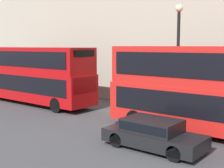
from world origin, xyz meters
The scene contains 5 objects.
bus_leading centered at (1.60, 6.73, 2.41)m, with size 2.59×11.07×4.37m.
bus_second_in_queue centered at (1.60, 20.96, 2.36)m, with size 2.59×11.23×4.27m.
car_hatchback centered at (-1.80, 8.19, 0.69)m, with size 1.85×4.35×1.28m.
street_lamp centered at (3.57, 9.81, 4.14)m, with size 0.44×0.44×6.74m.
pedestrian centered at (4.02, 12.97, 0.72)m, with size 0.36×0.36×1.57m.
Camera 1 is at (-13.03, 1.48, 4.40)m, focal length 50.00 mm.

